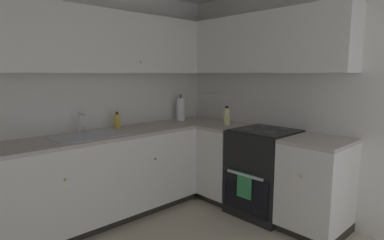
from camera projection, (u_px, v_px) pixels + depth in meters
The scene contains 14 objects.
wall_back at pixel (42, 104), 3.03m from camera, with size 4.23×0.05×2.43m, color silver.
wall_right at pixel (311, 102), 3.23m from camera, with size 0.05×3.42×2.43m, color silver.
lower_cabinets_back at pixel (100, 179), 3.19m from camera, with size 2.12×0.62×0.87m.
countertop_back at pixel (98, 136), 3.12m from camera, with size 3.33×0.60×0.04m, color #B7A89E.
lower_cabinets_right at pixel (272, 176), 3.29m from camera, with size 0.62×1.58×0.87m.
countertop_right at pixel (273, 134), 3.23m from camera, with size 0.60×1.58×0.03m.
oven_range at pixel (264, 171), 3.38m from camera, with size 0.68×0.62×1.05m.
upper_cabinets_back at pixel (71, 40), 2.98m from camera, with size 3.01×0.34×0.62m.
upper_cabinets_right at pixel (254, 44), 3.45m from camera, with size 0.32×2.13×0.62m.
sink at pixel (90, 140), 3.03m from camera, with size 0.68×0.40×0.10m.
faucet at pixel (80, 121), 3.16m from camera, with size 0.07×0.16×0.21m.
soap_bottle at pixel (117, 121), 3.45m from camera, with size 0.06×0.06×0.18m.
paper_towel_roll at pixel (181, 109), 4.05m from camera, with size 0.11×0.11×0.34m.
oil_bottle at pixel (227, 116), 3.66m from camera, with size 0.07×0.07×0.22m.
Camera 1 is at (-1.01, -1.51, 1.50)m, focal length 29.36 mm.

